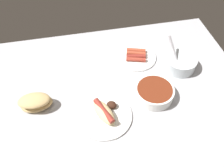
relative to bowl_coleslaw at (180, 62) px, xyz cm
name	(u,v)px	position (x,y,z in cm)	size (l,w,h in cm)	color
ground_plane	(120,91)	(31.92, 8.05, -4.97)	(120.00, 90.00, 3.00)	#B2B2B7
bowl_coleslaw	(180,62)	(0.00, 0.00, 0.00)	(15.59, 15.59, 15.50)	silver
bowl_chili	(154,92)	(18.14, 14.80, -0.57)	(17.31, 17.31, 5.31)	white
plate_hotdog_assembled	(104,114)	(41.78, 20.70, -1.66)	(23.54, 23.54, 5.61)	white
plate_sausages	(136,56)	(19.32, -11.06, -2.54)	(20.74, 20.74, 3.08)	white
bread_stack	(36,102)	(69.64, 10.29, 0.13)	(14.47, 9.95, 7.20)	tan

